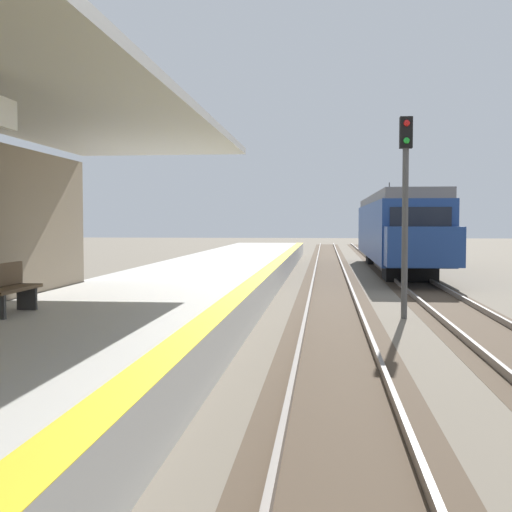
% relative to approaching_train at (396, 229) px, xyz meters
% --- Properties ---
extents(station_platform, '(5.00, 80.00, 0.91)m').
position_rel_approaching_train_xyz_m(station_platform, '(-7.80, -23.25, -1.73)').
color(station_platform, '#B7B5AD').
rests_on(station_platform, ground).
extents(track_pair_nearest_platform, '(2.34, 120.00, 0.16)m').
position_rel_approaching_train_xyz_m(track_pair_nearest_platform, '(-3.40, -19.25, -2.13)').
color(track_pair_nearest_platform, '#4C3D2D').
rests_on(track_pair_nearest_platform, ground).
extents(track_pair_middle, '(2.34, 120.00, 0.16)m').
position_rel_approaching_train_xyz_m(track_pair_middle, '(-0.00, -19.25, -2.13)').
color(track_pair_middle, '#4C3D2D').
rests_on(track_pair_middle, ground).
extents(approaching_train, '(2.93, 19.60, 4.76)m').
position_rel_approaching_train_xyz_m(approaching_train, '(0.00, 0.00, 0.00)').
color(approaching_train, navy).
rests_on(approaching_train, ground).
extents(rail_signal_post, '(0.32, 0.34, 5.20)m').
position_rel_approaching_train_xyz_m(rail_signal_post, '(-1.59, -17.14, 1.02)').
color(rail_signal_post, '#4C4C4C').
rests_on(rail_signal_post, ground).
extents(platform_bench, '(0.45, 1.60, 0.88)m').
position_rel_approaching_train_xyz_m(platform_bench, '(-9.13, -23.64, -0.80)').
color(platform_bench, brown).
rests_on(platform_bench, station_platform).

